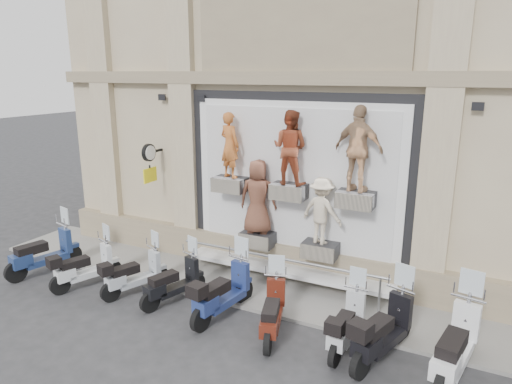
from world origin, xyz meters
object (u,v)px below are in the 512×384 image
scooter_b (85,258)px  scooter_d (173,273)px  scooter_h (384,318)px  scooter_e (223,282)px  guard_rail (278,276)px  scooter_c (135,265)px  clock_sign_bracket (150,158)px  scooter_g (347,314)px  scooter_a (42,243)px  scooter_i (457,333)px  scooter_f (273,301)px

scooter_b → scooter_d: scooter_b is taller
scooter_h → scooter_e: bearing=-163.3°
scooter_e → guard_rail: bearing=75.0°
guard_rail → scooter_d: (-1.92, -1.36, 0.23)m
scooter_c → scooter_e: 2.35m
clock_sign_bracket → scooter_g: clock_sign_bracket is taller
scooter_a → scooter_i: size_ratio=0.94×
scooter_d → scooter_g: scooter_d is taller
scooter_b → scooter_e: (3.65, 0.24, 0.08)m
scooter_c → scooter_e: (2.35, 0.00, 0.09)m
scooter_f → scooter_e: bearing=154.3°
scooter_a → scooter_g: size_ratio=1.15×
scooter_d → scooter_f: bearing=12.6°
scooter_c → scooter_e: bearing=21.6°
scooter_d → scooter_i: bearing=16.9°
scooter_d → scooter_e: 1.30m
guard_rail → clock_sign_bracket: (-3.90, 0.47, 2.34)m
scooter_e → scooter_a: bearing=-169.1°
scooter_b → scooter_d: size_ratio=1.02×
scooter_c → clock_sign_bracket: bearing=138.1°
scooter_h → scooter_i: (1.17, -0.00, 0.04)m
scooter_e → scooter_b: bearing=-167.2°
scooter_b → scooter_h: 6.94m
clock_sign_bracket → scooter_c: bearing=-63.6°
scooter_a → scooter_f: bearing=14.1°
scooter_a → scooter_f: size_ratio=1.12×
guard_rail → scooter_i: (3.83, -1.44, 0.39)m
clock_sign_bracket → scooter_e: (3.28, -1.86, -2.02)m
scooter_b → scooter_f: 4.86m
scooter_h → scooter_d: bearing=-163.6°
scooter_c → scooter_g: (4.97, 0.02, 0.00)m
scooter_g → guard_rail: bearing=147.8°
scooter_d → scooter_f: scooter_f is taller
scooter_b → scooter_i: scooter_i is taller
scooter_a → scooter_c: (2.82, 0.17, -0.11)m
guard_rail → scooter_d: size_ratio=2.95×
clock_sign_bracket → scooter_i: (7.73, -1.90, -1.95)m
guard_rail → scooter_b: (-4.27, -1.63, 0.25)m
scooter_g → scooter_i: bearing=0.6°
guard_rail → scooter_f: 1.71m
scooter_b → scooter_g: bearing=22.7°
guard_rail → scooter_a: 6.01m
scooter_b → scooter_i: size_ratio=0.83×
clock_sign_bracket → scooter_h: (6.56, -1.90, -1.99)m
scooter_d → scooter_e: bearing=16.0°
scooter_g → scooter_h: bearing=-2.5°
scooter_f → scooter_i: 3.25m
scooter_d → scooter_i: size_ratio=0.82×
guard_rail → scooter_i: scooter_i is taller
scooter_a → scooter_h: 8.45m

